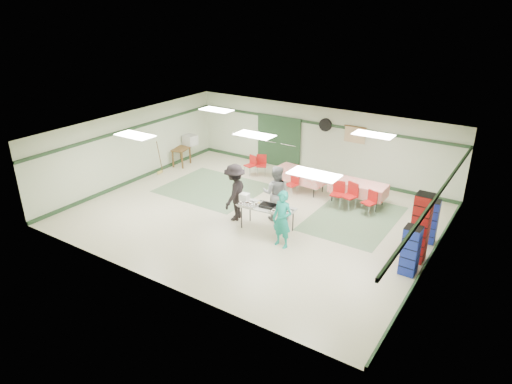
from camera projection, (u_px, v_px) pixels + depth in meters
The scene contains 42 objects.
floor at pixel (255, 215), 14.83m from camera, with size 11.00×11.00×0.00m, color beige.
ceiling at pixel (254, 134), 13.76m from camera, with size 11.00×11.00×0.00m, color silver.
wall_back at pixel (318, 141), 17.75m from camera, with size 11.00×11.00×0.00m, color beige.
wall_front at pixel (151, 233), 10.83m from camera, with size 11.00×11.00×0.00m, color beige.
wall_left at pixel (132, 147), 17.06m from camera, with size 9.00×9.00×0.00m, color beige.
wall_right at pixel (436, 219), 11.53m from camera, with size 9.00×9.00×0.00m, color beige.
trim_back at pixel (319, 124), 17.45m from camera, with size 11.00×0.06×0.10m, color #203B22.
baseboard_back at pixel (316, 172), 18.24m from camera, with size 11.00×0.06×0.12m, color #203B22.
trim_left at pixel (131, 129), 16.77m from camera, with size 9.00×0.06×0.10m, color #203B22.
baseboard_left at pixel (136, 179), 17.55m from camera, with size 9.00×0.06×0.12m, color #203B22.
trim_right at pixel (439, 193), 11.27m from camera, with size 9.00×0.06×0.10m, color #203B22.
baseboard_right at pixel (427, 262), 12.05m from camera, with size 9.00×0.06×0.12m, color #203B22.
green_patch_a at pixel (213, 188), 16.85m from camera, with size 3.50×3.00×0.01m, color gray.
green_patch_b at pixel (353, 218), 14.57m from camera, with size 2.50×3.50×0.01m, color gray.
double_door_left at pixel (269, 140), 18.93m from camera, with size 0.90×0.06×2.10m, color gray.
double_door_right at pixel (289, 144), 18.45m from camera, with size 0.90×0.06×2.10m, color gray.
door_frame at pixel (279, 142), 18.68m from camera, with size 2.00×0.03×2.15m, color #203B22.
wall_fan at pixel (325, 125), 17.28m from camera, with size 0.50×0.50×0.10m, color black.
scroll_banner at pixel (355, 135), 16.76m from camera, with size 0.80×0.02×0.60m, color tan.
serving_table at pixel (267, 208), 13.60m from camera, with size 1.75×0.85×0.76m.
sheet_tray_right at pixel (281, 211), 13.27m from camera, with size 0.61×0.46×0.02m, color silver.
sheet_tray_mid at pixel (265, 205), 13.70m from camera, with size 0.54×0.41×0.02m, color silver.
sheet_tray_left at pixel (248, 204), 13.73m from camera, with size 0.60×0.45×0.02m, color silver.
baking_pan at pixel (269, 206), 13.56m from camera, with size 0.52×0.32×0.08m, color black.
foam_box_stack at pixel (244, 197), 13.94m from camera, with size 0.26×0.24×0.24m, color white.
volunteer_teal at pixel (282, 219), 12.65m from camera, with size 0.61×0.40×1.67m, color #148D7D.
volunteer_grey at pixel (276, 193), 14.20m from camera, with size 0.86×0.67×1.78m, color gray.
volunteer_dark at pixel (235, 192), 14.20m from camera, with size 1.18×0.68×1.83m, color black.
dining_table_a at pixel (358, 188), 15.43m from camera, with size 1.89×0.84×0.77m.
dining_table_b at pixel (301, 175), 16.53m from camera, with size 1.91×0.98×0.77m.
chair_a at pixel (351, 193), 15.01m from camera, with size 0.54×0.54×0.93m.
chair_b at pixel (338, 191), 15.25m from camera, with size 0.45×0.45×0.87m.
chair_c at pixel (371, 200), 14.68m from camera, with size 0.48×0.48×0.81m.
chair_d at pixel (293, 182), 16.12m from camera, with size 0.45×0.46×0.80m.
chair_loose_a at pixel (261, 163), 17.92m from camera, with size 0.53×0.53×0.83m.
chair_loose_b at pixel (251, 163), 17.95m from camera, with size 0.45×0.45×0.79m.
crate_stack_blue_a at pixel (430, 221), 12.96m from camera, with size 0.40×0.40×1.30m, color #1B2DA3.
crate_stack_red at pixel (420, 228), 11.89m from camera, with size 0.43×0.43×1.94m, color #9E170F.
crate_stack_blue_b at pixel (410, 251), 11.44m from camera, with size 0.41×0.41×1.32m, color #1B2DA3.
printer_table at pixel (181, 151), 18.92m from camera, with size 0.71×0.93×0.74m.
office_printer at pixel (190, 140), 19.24m from camera, with size 0.52×0.46×0.41m, color #B5B5B0.
broom at pixel (160, 157), 18.03m from camera, with size 0.03×0.03×1.34m, color brown.
Camera 1 is at (7.34, -11.13, 6.53)m, focal length 32.00 mm.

